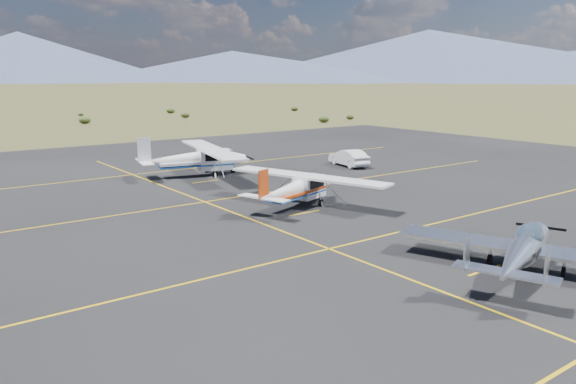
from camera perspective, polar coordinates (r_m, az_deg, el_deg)
name	(u,v)px	position (r m, az deg, el deg)	size (l,w,h in m)	color
ground	(457,236)	(26.85, 16.83, -4.29)	(1600.00, 1600.00, 0.00)	#383D1C
apron	(352,207)	(31.35, 6.57, -1.53)	(72.00, 72.00, 0.02)	black
aircraft_low_wing	(525,249)	(22.29, 22.91, -5.33)	(7.18, 9.66, 2.13)	silver
aircraft_cessna	(298,187)	(30.88, 0.99, 0.48)	(6.87, 9.88, 2.53)	white
aircraft_plain	(196,158)	(40.79, -9.35, 3.42)	(7.54, 11.74, 2.97)	white
sedan	(349,158)	(45.05, 6.20, 3.49)	(1.42, 4.06, 1.34)	silver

